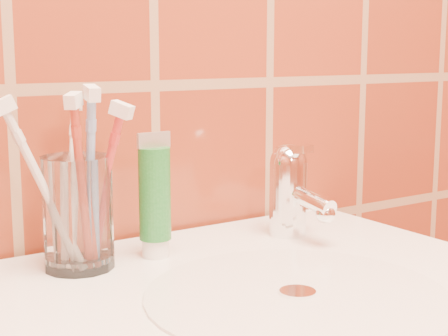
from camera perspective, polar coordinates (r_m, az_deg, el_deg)
glass_tumbler at (r=0.76m, az=-12.07°, el=-3.66°), size 0.10×0.10×0.12m
toothpaste_tube at (r=0.79m, az=-5.77°, el=-2.60°), size 0.04×0.04×0.15m
faucet at (r=0.88m, az=5.53°, el=-1.58°), size 0.05×0.11×0.12m
toothbrush_0 at (r=0.75m, az=-10.05°, el=-1.60°), size 0.11×0.13×0.20m
toothbrush_1 at (r=0.74m, az=-11.78°, el=-1.39°), size 0.08×0.08×0.20m
toothbrush_2 at (r=0.78m, az=-12.48°, el=-1.08°), size 0.11×0.13×0.20m
toothbrush_3 at (r=0.74m, az=-11.07°, el=-1.04°), size 0.04×0.09×0.21m
toothbrush_4 at (r=0.74m, az=-14.69°, el=-1.73°), size 0.11×0.11×0.19m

